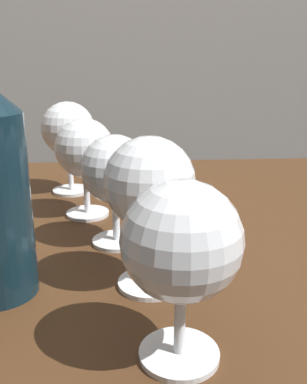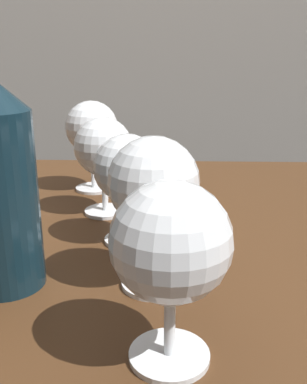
# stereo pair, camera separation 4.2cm
# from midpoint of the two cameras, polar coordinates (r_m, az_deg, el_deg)

# --- Properties ---
(dining_table) EXTENTS (1.35, 0.78, 0.70)m
(dining_table) POSITION_cam_midpoint_polar(r_m,az_deg,el_deg) (0.64, -5.01, -12.22)
(dining_table) COLOR #472B16
(dining_table) RESTS_ON ground_plane
(wine_glass_white) EXTENTS (0.09, 0.09, 0.15)m
(wine_glass_white) POSITION_cam_midpoint_polar(r_m,az_deg,el_deg) (0.32, 0.63, -7.02)
(wine_glass_white) COLOR white
(wine_glass_white) RESTS_ON dining_table
(wine_glass_cabernet) EXTENTS (0.09, 0.09, 0.16)m
(wine_glass_cabernet) POSITION_cam_midpoint_polar(r_m,az_deg,el_deg) (0.42, -2.88, 0.87)
(wine_glass_cabernet) COLOR white
(wine_glass_cabernet) RESTS_ON dining_table
(wine_glass_chardonnay) EXTENTS (0.08, 0.08, 0.14)m
(wine_glass_chardonnay) POSITION_cam_midpoint_polar(r_m,az_deg,el_deg) (0.53, -7.02, 2.68)
(wine_glass_chardonnay) COLOR white
(wine_glass_chardonnay) RESTS_ON dining_table
(wine_glass_merlot) EXTENTS (0.09, 0.09, 0.15)m
(wine_glass_merlot) POSITION_cam_midpoint_polar(r_m,az_deg,el_deg) (0.63, -10.67, 5.37)
(wine_glass_merlot) COLOR white
(wine_glass_merlot) RESTS_ON dining_table
(wine_glass_amber) EXTENTS (0.09, 0.09, 0.16)m
(wine_glass_amber) POSITION_cam_midpoint_polar(r_m,az_deg,el_deg) (0.74, -12.57, 7.89)
(wine_glass_amber) COLOR white
(wine_glass_amber) RESTS_ON dining_table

